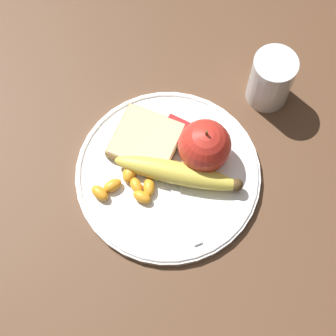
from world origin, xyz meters
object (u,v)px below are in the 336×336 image
Objects in this scene: juice_glass at (271,80)px; bread_slice at (146,140)px; plate at (168,174)px; jam_packet at (178,134)px; apple at (205,146)px; fork at (172,184)px; banana at (179,173)px.

bread_slice is at bearing 53.23° from juice_glass.
plate is 0.06m from jam_packet.
jam_packet is (0.05, -0.01, -0.03)m from apple.
juice_glass is at bearing -123.01° from jam_packet.
juice_glass reaches higher than plate.
juice_glass reaches higher than fork.
banana reaches higher than bread_slice.
banana is 0.07m from jam_packet.
banana is (-0.02, -0.00, 0.02)m from plate.
jam_packet is at bearing -77.29° from plate.
fork is at bearing 135.17° from plate.
juice_glass is 0.49× the size of banana.
plate is 2.95× the size of juice_glass.
jam_packet is (-0.04, -0.03, -0.00)m from bread_slice.
banana reaches higher than fork.
bread_slice is (0.07, -0.03, -0.01)m from banana.
jam_packet reaches higher than plate.
plate is at bearing 54.31° from apple.
apple reaches higher than jam_packet.
bread_slice is 0.05m from jam_packet.
fork reaches higher than plate.
plate is 3.19× the size of apple.
juice_glass reaches higher than banana.
bread_slice is at bearing 13.39° from apple.
plate is at bearing 5.84° from banana.
fork is (-0.01, 0.01, 0.01)m from plate.
jam_packet is (0.09, 0.14, -0.02)m from juice_glass.
bread_slice is at bearing -28.33° from plate.
plate is 1.98× the size of fork.
bread_slice is (0.13, 0.17, -0.02)m from juice_glass.
fork is 0.08m from jam_packet.
banana is at bearing 69.40° from apple.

